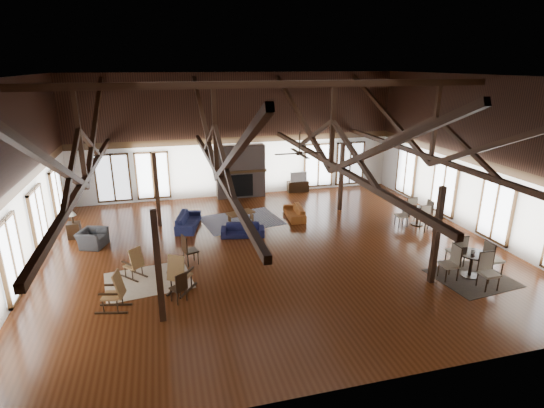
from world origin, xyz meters
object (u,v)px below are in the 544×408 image
object	(u,v)px
sofa_orange	(294,212)
cafe_table_far	(418,213)
sofa_navy_left	(188,221)
sofa_navy_front	(243,230)
coffee_table	(241,213)
armchair	(92,238)
cafe_table_near	(472,260)
tv_console	(298,186)

from	to	relation	value
sofa_orange	cafe_table_far	xyz separation A→B (m)	(4.68, -2.09, 0.25)
cafe_table_far	sofa_navy_left	bearing A→B (deg)	167.15
sofa_navy_front	coffee_table	xyz separation A→B (m)	(0.21, 1.54, 0.13)
armchair	sofa_navy_left	bearing A→B (deg)	-53.43
sofa_navy_front	cafe_table_near	xyz separation A→B (m)	(6.31, -5.03, 0.30)
sofa_navy_front	cafe_table_far	world-z (taller)	cafe_table_far
coffee_table	tv_console	bearing A→B (deg)	23.52
sofa_orange	sofa_navy_front	bearing A→B (deg)	-55.71
sofa_navy_left	sofa_orange	size ratio (longest dim) A/B	1.14
sofa_orange	cafe_table_near	world-z (taller)	cafe_table_near
sofa_navy_front	sofa_orange	xyz separation A→B (m)	(2.57, 1.46, 0.01)
armchair	tv_console	distance (m)	10.57
sofa_navy_front	cafe_table_near	bearing A→B (deg)	-27.86
sofa_orange	armchair	size ratio (longest dim) A/B	1.77
sofa_orange	coffee_table	xyz separation A→B (m)	(-2.36, 0.08, 0.13)
sofa_navy_front	cafe_table_near	world-z (taller)	cafe_table_near
sofa_navy_left	coffee_table	size ratio (longest dim) A/B	1.54
cafe_table_far	tv_console	distance (m)	6.71
armchair	tv_console	xyz separation A→B (m)	(9.44, 4.76, -0.04)
sofa_navy_front	sofa_navy_left	world-z (taller)	sofa_navy_left
coffee_table	cafe_table_near	xyz separation A→B (m)	(6.09, -6.57, 0.17)
sofa_navy_front	armchair	xyz separation A→B (m)	(-5.50, 0.44, 0.07)
sofa_navy_front	cafe_table_far	distance (m)	7.28
cafe_table_near	coffee_table	bearing A→B (deg)	132.82
sofa_navy_left	cafe_table_far	bearing A→B (deg)	-88.91
coffee_table	tv_console	size ratio (longest dim) A/B	1.15
sofa_navy_front	cafe_table_near	distance (m)	8.07
sofa_orange	coffee_table	distance (m)	2.36
sofa_orange	armchair	bearing A→B (deg)	-78.15
sofa_navy_front	sofa_navy_left	size ratio (longest dim) A/B	0.86
sofa_orange	coffee_table	world-z (taller)	sofa_orange
cafe_table_near	cafe_table_far	world-z (taller)	cafe_table_near
sofa_orange	armchair	world-z (taller)	armchair
cafe_table_near	tv_console	world-z (taller)	cafe_table_near
sofa_orange	coffee_table	size ratio (longest dim) A/B	1.36
tv_console	cafe_table_far	bearing A→B (deg)	-60.45
sofa_navy_front	tv_console	xyz separation A→B (m)	(3.94, 5.20, 0.03)
sofa_navy_left	coffee_table	xyz separation A→B (m)	(2.19, 0.07, 0.09)
sofa_navy_front	sofa_navy_left	bearing A→B (deg)	153.99
cafe_table_near	cafe_table_far	xyz separation A→B (m)	(0.95, 4.40, -0.05)
cafe_table_far	coffee_table	bearing A→B (deg)	162.85
cafe_table_far	tv_console	xyz separation A→B (m)	(-3.31, 5.83, -0.23)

